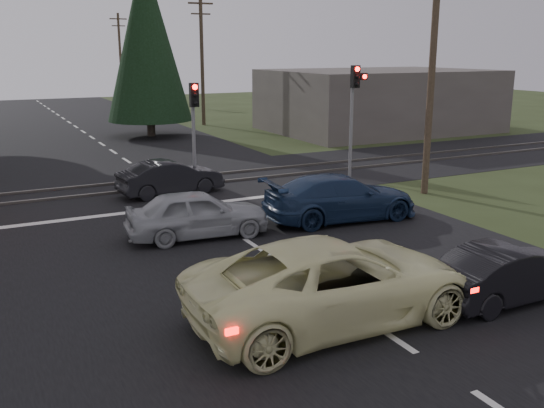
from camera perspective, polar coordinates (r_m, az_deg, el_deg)
ground at (r=14.38m, az=3.65°, el=-7.45°), size 120.00×120.00×0.00m
road at (r=23.16m, az=-8.88°, el=0.89°), size 14.00×100.00×0.01m
rail_corridor at (r=25.03m, az=-10.30°, el=1.85°), size 120.00×8.00×0.01m
stop_line at (r=21.50m, az=-7.40°, el=-0.08°), size 13.00×0.35×0.00m
rail_near at (r=24.27m, az=-9.76°, el=1.59°), size 120.00×0.12×0.10m
rail_far at (r=25.77m, az=-10.82°, el=2.28°), size 120.00×0.12×0.10m
traffic_signal_right at (r=25.48m, az=7.79°, el=9.70°), size 0.68×0.48×4.70m
traffic_signal_center at (r=23.63m, az=-7.33°, el=8.12°), size 0.32×0.48×4.10m
utility_pole_near at (r=23.24m, az=14.84°, el=12.41°), size 1.80×0.26×9.00m
utility_pole_mid at (r=44.22m, az=-6.61°, el=13.50°), size 1.80×0.26×9.00m
utility_pole_far at (r=68.23m, az=-14.09°, el=13.45°), size 1.80×0.26×9.00m
conifer_tree at (r=38.88m, az=-11.71°, el=15.06°), size 5.20×5.20×11.00m
building_right at (r=41.80m, az=9.96°, el=9.59°), size 14.00×10.00×4.00m
cream_coupe at (r=12.24m, az=5.89°, el=-7.27°), size 6.06×2.83×1.68m
dark_hatchback at (r=14.18m, az=21.46°, el=-6.08°), size 3.80×1.34×1.25m
silver_car at (r=17.69m, az=-7.04°, el=-0.92°), size 4.26×2.03×1.40m
blue_sedan at (r=19.47m, az=6.46°, el=0.60°), size 5.19×2.47×1.46m
dark_car_far at (r=23.11m, az=-9.54°, el=2.47°), size 4.03×1.75×1.29m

